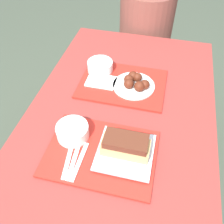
{
  "coord_description": "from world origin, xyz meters",
  "views": [
    {
      "loc": [
        0.14,
        -0.66,
        1.55
      ],
      "look_at": [
        -0.03,
        0.04,
        0.78
      ],
      "focal_mm": 40.0,
      "sensor_mm": 36.0,
      "label": 1
    }
  ],
  "objects_px": {
    "tray_near": "(101,153)",
    "bowl_coleslaw_far": "(100,66)",
    "person_seated_across": "(147,20)",
    "wings_plate_far": "(135,83)",
    "brisket_sandwich_plate": "(125,148)",
    "bowl_coleslaw_near": "(73,131)",
    "tray_far": "(122,84)"
  },
  "relations": [
    {
      "from": "brisket_sandwich_plate",
      "to": "bowl_coleslaw_far",
      "type": "distance_m",
      "value": 0.53
    },
    {
      "from": "bowl_coleslaw_far",
      "to": "tray_near",
      "type": "bearing_deg",
      "value": -74.31
    },
    {
      "from": "tray_far",
      "to": "tray_near",
      "type": "bearing_deg",
      "value": -89.37
    },
    {
      "from": "bowl_coleslaw_far",
      "to": "person_seated_across",
      "type": "bearing_deg",
      "value": 76.79
    },
    {
      "from": "bowl_coleslaw_near",
      "to": "person_seated_across",
      "type": "height_order",
      "value": "person_seated_across"
    },
    {
      "from": "tray_near",
      "to": "tray_far",
      "type": "distance_m",
      "value": 0.42
    },
    {
      "from": "tray_near",
      "to": "bowl_coleslaw_far",
      "type": "distance_m",
      "value": 0.51
    },
    {
      "from": "bowl_coleslaw_near",
      "to": "bowl_coleslaw_far",
      "type": "bearing_deg",
      "value": 90.97
    },
    {
      "from": "brisket_sandwich_plate",
      "to": "bowl_coleslaw_near",
      "type": "bearing_deg",
      "value": 170.62
    },
    {
      "from": "brisket_sandwich_plate",
      "to": "wings_plate_far",
      "type": "bearing_deg",
      "value": 94.95
    },
    {
      "from": "wings_plate_far",
      "to": "person_seated_across",
      "type": "relative_size",
      "value": 0.29
    },
    {
      "from": "wings_plate_far",
      "to": "person_seated_across",
      "type": "distance_m",
      "value": 0.73
    },
    {
      "from": "tray_near",
      "to": "wings_plate_far",
      "type": "xyz_separation_m",
      "value": [
        0.06,
        0.41,
        0.03
      ]
    },
    {
      "from": "tray_near",
      "to": "bowl_coleslaw_near",
      "type": "bearing_deg",
      "value": 158.52
    },
    {
      "from": "tray_near",
      "to": "wings_plate_far",
      "type": "height_order",
      "value": "wings_plate_far"
    },
    {
      "from": "tray_near",
      "to": "bowl_coleslaw_far",
      "type": "relative_size",
      "value": 3.25
    },
    {
      "from": "brisket_sandwich_plate",
      "to": "bowl_coleslaw_far",
      "type": "height_order",
      "value": "brisket_sandwich_plate"
    },
    {
      "from": "tray_far",
      "to": "wings_plate_far",
      "type": "distance_m",
      "value": 0.07
    },
    {
      "from": "bowl_coleslaw_near",
      "to": "bowl_coleslaw_far",
      "type": "distance_m",
      "value": 0.44
    },
    {
      "from": "brisket_sandwich_plate",
      "to": "person_seated_across",
      "type": "bearing_deg",
      "value": 93.88
    },
    {
      "from": "brisket_sandwich_plate",
      "to": "tray_near",
      "type": "bearing_deg",
      "value": -170.89
    },
    {
      "from": "tray_near",
      "to": "wings_plate_far",
      "type": "bearing_deg",
      "value": 82.06
    },
    {
      "from": "tray_far",
      "to": "bowl_coleslaw_near",
      "type": "distance_m",
      "value": 0.39
    },
    {
      "from": "tray_near",
      "to": "tray_far",
      "type": "xyz_separation_m",
      "value": [
        -0.0,
        0.42,
        0.0
      ]
    },
    {
      "from": "wings_plate_far",
      "to": "person_seated_across",
      "type": "height_order",
      "value": "person_seated_across"
    },
    {
      "from": "bowl_coleslaw_far",
      "to": "person_seated_across",
      "type": "relative_size",
      "value": 0.19
    },
    {
      "from": "wings_plate_far",
      "to": "tray_far",
      "type": "bearing_deg",
      "value": 169.49
    },
    {
      "from": "wings_plate_far",
      "to": "brisket_sandwich_plate",
      "type": "bearing_deg",
      "value": -85.05
    },
    {
      "from": "tray_far",
      "to": "person_seated_across",
      "type": "distance_m",
      "value": 0.72
    },
    {
      "from": "bowl_coleslaw_far",
      "to": "wings_plate_far",
      "type": "relative_size",
      "value": 0.63
    },
    {
      "from": "bowl_coleslaw_far",
      "to": "wings_plate_far",
      "type": "height_order",
      "value": "wings_plate_far"
    },
    {
      "from": "wings_plate_far",
      "to": "tray_near",
      "type": "bearing_deg",
      "value": -97.94
    }
  ]
}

